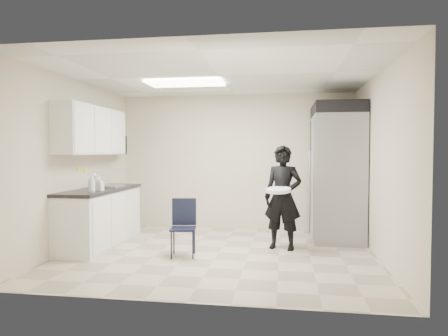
% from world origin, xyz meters
% --- Properties ---
extents(floor, '(4.50, 4.50, 0.00)m').
position_xyz_m(floor, '(0.00, 0.00, 0.00)').
color(floor, '#BCAD94').
rests_on(floor, ground).
extents(ceiling, '(4.50, 4.50, 0.00)m').
position_xyz_m(ceiling, '(0.00, 0.00, 2.60)').
color(ceiling, silver).
rests_on(ceiling, back_wall).
extents(back_wall, '(4.50, 0.00, 4.50)m').
position_xyz_m(back_wall, '(0.00, 2.00, 1.30)').
color(back_wall, beige).
rests_on(back_wall, floor).
extents(left_wall, '(0.00, 4.00, 4.00)m').
position_xyz_m(left_wall, '(-2.25, 0.00, 1.30)').
color(left_wall, beige).
rests_on(left_wall, floor).
extents(right_wall, '(0.00, 4.00, 4.00)m').
position_xyz_m(right_wall, '(2.25, 0.00, 1.30)').
color(right_wall, beige).
rests_on(right_wall, floor).
extents(ceiling_panel, '(1.20, 0.60, 0.02)m').
position_xyz_m(ceiling_panel, '(-0.60, 0.40, 2.57)').
color(ceiling_panel, white).
rests_on(ceiling_panel, ceiling).
extents(lower_counter, '(0.60, 1.90, 0.86)m').
position_xyz_m(lower_counter, '(-1.95, 0.20, 0.43)').
color(lower_counter, silver).
rests_on(lower_counter, floor).
extents(countertop, '(0.64, 1.95, 0.05)m').
position_xyz_m(countertop, '(-1.95, 0.20, 0.89)').
color(countertop, black).
rests_on(countertop, lower_counter).
extents(sink, '(0.42, 0.40, 0.14)m').
position_xyz_m(sink, '(-1.93, 0.45, 0.87)').
color(sink, gray).
rests_on(sink, countertop).
extents(faucet, '(0.02, 0.02, 0.24)m').
position_xyz_m(faucet, '(-2.13, 0.45, 1.02)').
color(faucet, silver).
rests_on(faucet, countertop).
extents(upper_cabinets, '(0.35, 1.80, 0.75)m').
position_xyz_m(upper_cabinets, '(-2.08, 0.20, 1.83)').
color(upper_cabinets, silver).
rests_on(upper_cabinets, left_wall).
extents(towel_dispenser, '(0.22, 0.30, 0.35)m').
position_xyz_m(towel_dispenser, '(-2.14, 1.35, 1.62)').
color(towel_dispenser, black).
rests_on(towel_dispenser, left_wall).
extents(notice_sticker_left, '(0.00, 0.12, 0.07)m').
position_xyz_m(notice_sticker_left, '(-2.24, 0.10, 1.22)').
color(notice_sticker_left, yellow).
rests_on(notice_sticker_left, left_wall).
extents(notice_sticker_right, '(0.00, 0.12, 0.07)m').
position_xyz_m(notice_sticker_right, '(-2.24, 0.30, 1.18)').
color(notice_sticker_right, yellow).
rests_on(notice_sticker_right, left_wall).
extents(commercial_fridge, '(0.80, 1.35, 2.10)m').
position_xyz_m(commercial_fridge, '(1.83, 1.27, 1.05)').
color(commercial_fridge, gray).
rests_on(commercial_fridge, floor).
extents(fridge_compressor, '(0.80, 1.35, 0.20)m').
position_xyz_m(fridge_compressor, '(1.83, 1.27, 2.20)').
color(fridge_compressor, black).
rests_on(fridge_compressor, commercial_fridge).
extents(folding_chair, '(0.40, 0.40, 0.79)m').
position_xyz_m(folding_chair, '(-0.47, -0.29, 0.40)').
color(folding_chair, black).
rests_on(folding_chair, floor).
extents(man_tuxedo, '(0.66, 0.53, 1.59)m').
position_xyz_m(man_tuxedo, '(0.93, 0.37, 0.80)').
color(man_tuxedo, black).
rests_on(man_tuxedo, floor).
extents(bucket_lid, '(0.45, 0.45, 0.05)m').
position_xyz_m(bucket_lid, '(0.86, 0.13, 0.93)').
color(bucket_lid, silver).
rests_on(bucket_lid, man_tuxedo).
extents(soap_bottle_a, '(0.11, 0.11, 0.27)m').
position_xyz_m(soap_bottle_a, '(-1.78, -0.42, 1.04)').
color(soap_bottle_a, silver).
rests_on(soap_bottle_a, countertop).
extents(soap_bottle_b, '(0.10, 0.10, 0.21)m').
position_xyz_m(soap_bottle_b, '(-1.79, -0.15, 1.01)').
color(soap_bottle_b, '#A5A6B0').
rests_on(soap_bottle_b, countertop).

